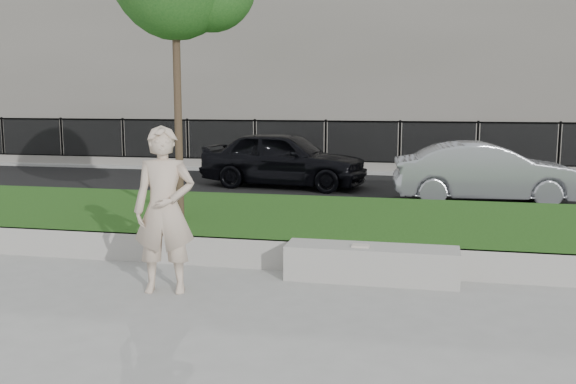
% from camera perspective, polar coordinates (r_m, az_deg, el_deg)
% --- Properties ---
extents(ground, '(90.00, 90.00, 0.00)m').
position_cam_1_polar(ground, '(7.82, -6.10, -8.66)').
color(ground, gray).
rests_on(ground, ground).
extents(grass_bank, '(34.00, 4.00, 0.40)m').
position_cam_1_polar(grass_bank, '(10.57, -1.01, -2.97)').
color(grass_bank, '#17380E').
rests_on(grass_bank, ground).
extents(grass_kerb, '(34.00, 0.08, 0.40)m').
position_cam_1_polar(grass_kerb, '(8.72, -3.97, -5.46)').
color(grass_kerb, '#9A9790').
rests_on(grass_kerb, ground).
extents(street, '(34.00, 7.00, 0.04)m').
position_cam_1_polar(street, '(15.93, 3.52, 0.24)').
color(street, black).
rests_on(street, ground).
extents(far_pavement, '(34.00, 3.00, 0.12)m').
position_cam_1_polar(far_pavement, '(20.35, 5.45, 2.13)').
color(far_pavement, gray).
rests_on(far_pavement, ground).
extents(iron_fence, '(32.00, 0.30, 1.50)m').
position_cam_1_polar(iron_fence, '(19.32, 5.11, 3.23)').
color(iron_fence, slate).
rests_on(iron_fence, far_pavement).
extents(building_facade, '(34.00, 10.00, 10.00)m').
position_cam_1_polar(building_facade, '(27.33, 7.40, 14.09)').
color(building_facade, '#69665C').
rests_on(building_facade, ground).
extents(stone_bench, '(2.15, 0.54, 0.44)m').
position_cam_1_polar(stone_bench, '(8.18, 7.42, -6.31)').
color(stone_bench, '#9A9790').
rests_on(stone_bench, ground).
extents(man, '(0.80, 0.61, 1.97)m').
position_cam_1_polar(man, '(7.64, -10.93, -1.59)').
color(man, beige).
rests_on(man, ground).
extents(book, '(0.21, 0.16, 0.02)m').
position_cam_1_polar(book, '(8.09, 6.48, -4.77)').
color(book, beige).
rests_on(book, stone_bench).
extents(car_dark, '(4.37, 2.24, 1.42)m').
position_cam_1_polar(car_dark, '(16.12, -0.35, 2.97)').
color(car_dark, black).
rests_on(car_dark, street).
extents(car_silver, '(4.03, 1.74, 1.29)m').
position_cam_1_polar(car_silver, '(14.37, 17.24, 1.65)').
color(car_silver, '#94979C').
rests_on(car_silver, street).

